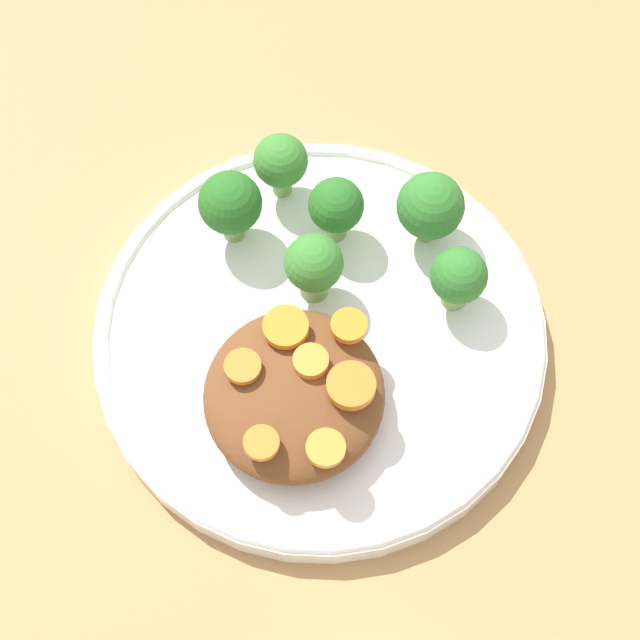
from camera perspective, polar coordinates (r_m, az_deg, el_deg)
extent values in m
plane|color=tan|center=(0.65, 0.00, -1.25)|extent=(4.00, 4.00, 0.00)
cylinder|color=white|center=(0.64, 0.00, -0.93)|extent=(0.27, 0.27, 0.02)
torus|color=white|center=(0.63, 0.00, -0.59)|extent=(0.27, 0.27, 0.01)
ellipsoid|color=brown|center=(0.60, -1.39, -4.01)|extent=(0.11, 0.10, 0.03)
cylinder|color=#7FA85B|center=(0.63, -0.32, 2.11)|extent=(0.02, 0.02, 0.02)
sphere|color=#3D8433|center=(0.61, -0.34, 3.06)|extent=(0.03, 0.03, 0.03)
cylinder|color=#759E51|center=(0.65, 0.88, 5.17)|extent=(0.01, 0.01, 0.02)
sphere|color=#286B23|center=(0.64, 0.90, 6.14)|extent=(0.03, 0.03, 0.03)
cylinder|color=#759E51|center=(0.65, -4.67, 5.19)|extent=(0.01, 0.01, 0.02)
sphere|color=#286B23|center=(0.64, -4.82, 6.25)|extent=(0.04, 0.04, 0.04)
cylinder|color=#759E51|center=(0.66, 5.74, 5.07)|extent=(0.01, 0.01, 0.02)
sphere|color=#337A2D|center=(0.64, 5.92, 6.08)|extent=(0.04, 0.04, 0.04)
cylinder|color=#7FA85B|center=(0.64, 7.21, 1.52)|extent=(0.02, 0.02, 0.02)
sphere|color=#337A2D|center=(0.62, 7.42, 2.37)|extent=(0.03, 0.03, 0.03)
cylinder|color=#7FA85B|center=(0.67, -2.06, 7.50)|extent=(0.01, 0.01, 0.02)
sphere|color=#3D8433|center=(0.65, -2.12, 8.50)|extent=(0.03, 0.03, 0.03)
cylinder|color=orange|center=(0.59, 1.56, -0.30)|extent=(0.02, 0.02, 0.01)
cylinder|color=orange|center=(0.57, 0.31, -6.84)|extent=(0.02, 0.02, 0.00)
cylinder|color=orange|center=(0.58, -0.48, -2.21)|extent=(0.02, 0.02, 0.01)
cylinder|color=orange|center=(0.58, -4.15, -2.49)|extent=(0.02, 0.02, 0.00)
cylinder|color=orange|center=(0.57, -3.15, -6.56)|extent=(0.02, 0.02, 0.00)
cylinder|color=orange|center=(0.58, 1.66, -3.52)|extent=(0.03, 0.03, 0.01)
cylinder|color=orange|center=(0.59, -1.85, -0.38)|extent=(0.03, 0.03, 0.01)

